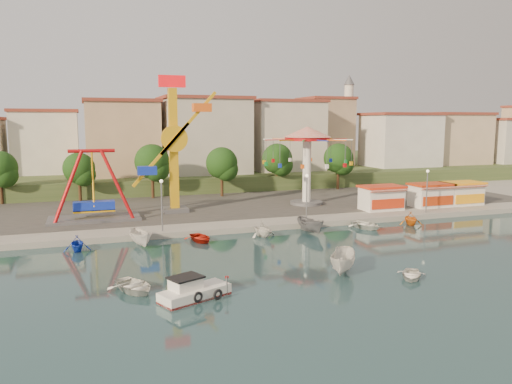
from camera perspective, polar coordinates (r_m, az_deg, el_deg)
name	(u,v)px	position (r m, az deg, el deg)	size (l,w,h in m)	color
ground	(284,264)	(41.57, 3.18, -8.17)	(200.00, 200.00, 0.00)	#133036
quay_deck	(166,179)	(100.75, -10.20, 1.45)	(200.00, 100.00, 0.60)	#9E998E
asphalt_pad	(202,202)	(69.52, -6.15, -1.13)	(90.00, 28.00, 0.01)	#4C4944
hill_terrace	(163,171)	(105.54, -10.63, 2.38)	(200.00, 60.00, 3.00)	#384C26
pirate_ship_ride	(93,187)	(58.88, -18.12, 0.60)	(10.00, 5.00, 8.00)	#59595E
kamikaze_tower	(177,148)	(61.41, -9.04, 5.01)	(6.99, 3.10, 16.50)	#59595E
wave_swinger	(307,148)	(66.65, 5.86, 5.05)	(11.60, 11.60, 10.40)	#59595E
booth_left	(381,198)	(64.59, 14.14, -0.62)	(5.40, 3.78, 3.08)	white
booth_mid	(431,195)	(68.89, 19.32, -0.31)	(5.40, 3.78, 3.08)	white
booth_right	(462,193)	(72.11, 22.47, -0.11)	(5.40, 3.78, 3.08)	white
lamp_post_1	(162,207)	(51.18, -10.71, -1.67)	(0.14, 0.14, 5.00)	#59595E
lamp_post_2	(307,199)	(55.70, 5.80, -0.79)	(0.14, 0.14, 5.00)	#59595E
lamp_post_3	(427,192)	(64.01, 18.93, -0.04)	(0.14, 0.14, 5.00)	#59595E
tree_0	(0,168)	(74.99, -27.25, 2.44)	(4.60, 4.60, 7.19)	#382314
tree_1	(79,168)	(73.49, -19.58, 2.56)	(4.35, 4.35, 6.80)	#382314
tree_2	(152,162)	(73.56, -11.80, 3.42)	(5.02, 5.02, 7.85)	#382314
tree_3	(222,163)	(74.09, -3.94, 3.32)	(4.68, 4.68, 7.32)	#382314
tree_4	(277,159)	(80.03, 2.45, 3.82)	(4.86, 4.86, 7.60)	#382314
tree_5	(338,158)	(82.58, 9.40, 3.82)	(4.83, 4.83, 7.54)	#382314
building_1	(45,148)	(88.68, -23.02, 4.61)	(12.33, 9.01, 8.63)	silver
building_2	(127,139)	(89.25, -14.56, 5.84)	(11.95, 9.28, 11.23)	tan
building_3	(209,145)	(88.32, -5.38, 5.38)	(12.59, 10.50, 9.20)	beige
building_4	(274,143)	(95.57, 2.04, 5.62)	(10.75, 9.23, 9.24)	beige
building_5	(341,137)	(99.41, 9.65, 6.17)	(12.77, 10.96, 11.21)	tan
building_6	(397,134)	(104.25, 15.81, 6.38)	(8.23, 8.98, 12.36)	silver
building_7	(430,142)	(115.32, 19.26, 5.47)	(11.59, 10.93, 8.76)	beige
building_8	(504,133)	(119.65, 26.51, 6.07)	(12.84, 9.28, 12.58)	beige
minaret	(348,117)	(104.34, 10.50, 8.40)	(2.80, 2.80, 18.00)	silver
cabin_motorboat	(193,292)	(33.76, -7.22, -11.30)	(5.11, 3.55, 1.68)	white
rowboat_a	(134,286)	(35.85, -13.75, -10.38)	(2.78, 3.89, 0.81)	white
rowboat_b	(411,275)	(39.34, 17.31, -9.01)	(2.12, 2.96, 0.61)	silver
skiff	(343,262)	(39.28, 9.94, -7.87)	(1.77, 4.69, 1.81)	silver
moored_boat_1	(77,243)	(48.02, -19.77, -5.53)	(2.38, 2.76, 1.45)	#1636C4
moored_boat_2	(141,238)	(48.21, -13.03, -5.12)	(1.56, 4.15, 1.60)	silver
moored_boat_3	(200,238)	(49.18, -6.37, -5.22)	(2.50, 3.51, 0.73)	red
moored_boat_4	(262,229)	(50.83, 0.74, -4.24)	(2.62, 3.04, 1.60)	silver
moored_boat_5	(311,225)	(52.84, 6.25, -3.80)	(1.58, 4.19, 1.62)	#5E5E63
moored_boat_6	(366,225)	(56.07, 12.50, -3.68)	(2.82, 3.95, 0.82)	white
moored_boat_7	(411,218)	(59.15, 17.26, -2.89)	(2.52, 2.92, 1.54)	orange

